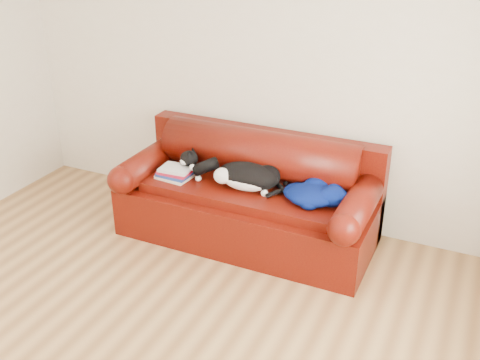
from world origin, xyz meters
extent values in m
plane|color=brown|center=(0.00, 0.00, 0.00)|extent=(4.50, 4.50, 0.00)
cube|color=beige|center=(0.00, 2.00, 1.30)|extent=(4.50, 0.02, 2.60)
cube|color=#3B0205|center=(0.19, 1.50, 0.21)|extent=(2.10, 0.90, 0.42)
cube|color=#3B0205|center=(0.19, 1.45, 0.45)|extent=(1.66, 0.62, 0.10)
cylinder|color=black|center=(-0.74, 1.17, 0.03)|extent=(0.06, 0.06, 0.05)
cylinder|color=black|center=(1.12, 1.17, 0.03)|extent=(0.06, 0.06, 0.05)
cylinder|color=black|center=(-0.74, 1.83, 0.03)|extent=(0.06, 0.06, 0.05)
cylinder|color=black|center=(1.12, 1.83, 0.03)|extent=(0.06, 0.06, 0.05)
cube|color=#3B0205|center=(0.19, 1.86, 0.42)|extent=(2.10, 0.18, 0.85)
cylinder|color=#3B0205|center=(0.19, 1.75, 0.68)|extent=(1.70, 0.40, 0.40)
cylinder|color=#3B0205|center=(-0.74, 1.50, 0.54)|extent=(0.24, 0.88, 0.24)
sphere|color=#3B0205|center=(-0.74, 1.06, 0.54)|extent=(0.24, 0.24, 0.24)
cylinder|color=#3B0205|center=(1.12, 1.50, 0.54)|extent=(0.24, 0.88, 0.24)
sphere|color=#3B0205|center=(1.12, 1.06, 0.54)|extent=(0.24, 0.24, 0.24)
cube|color=beige|center=(-0.41, 1.35, 0.51)|extent=(0.29, 0.24, 0.02)
cube|color=white|center=(-0.41, 1.35, 0.51)|extent=(0.28, 0.22, 0.02)
cube|color=#1C409A|center=(-0.41, 1.35, 0.54)|extent=(0.28, 0.22, 0.02)
cube|color=white|center=(-0.41, 1.35, 0.54)|extent=(0.26, 0.20, 0.02)
cube|color=#BC1535|center=(-0.41, 1.35, 0.56)|extent=(0.26, 0.20, 0.02)
cube|color=white|center=(-0.41, 1.35, 0.56)|extent=(0.25, 0.19, 0.02)
cube|color=silver|center=(-0.41, 1.35, 0.59)|extent=(0.26, 0.21, 0.02)
cube|color=white|center=(-0.41, 1.35, 0.59)|extent=(0.25, 0.19, 0.02)
ellipsoid|color=black|center=(0.22, 1.44, 0.61)|extent=(0.57, 0.42, 0.21)
ellipsoid|color=white|center=(0.21, 1.37, 0.57)|extent=(0.39, 0.26, 0.13)
ellipsoid|color=white|center=(0.03, 1.34, 0.61)|extent=(0.18, 0.17, 0.13)
ellipsoid|color=black|center=(0.36, 1.50, 0.59)|extent=(0.26, 0.26, 0.18)
ellipsoid|color=black|center=(-0.10, 1.33, 0.67)|extent=(0.19, 0.18, 0.13)
ellipsoid|color=white|center=(-0.13, 1.29, 0.66)|extent=(0.09, 0.08, 0.05)
sphere|color=#BF7272|center=(-0.14, 1.28, 0.66)|extent=(0.02, 0.02, 0.02)
cone|color=black|center=(-0.08, 1.30, 0.73)|extent=(0.07, 0.06, 0.06)
cone|color=black|center=(-0.10, 1.37, 0.73)|extent=(0.07, 0.06, 0.06)
cylinder|color=black|center=(0.48, 1.50, 0.53)|extent=(0.15, 0.16, 0.05)
sphere|color=white|center=(0.00, 1.31, 0.52)|extent=(0.05, 0.05, 0.05)
sphere|color=white|center=(0.39, 1.36, 0.52)|extent=(0.05, 0.05, 0.05)
ellipsoid|color=#020542|center=(0.76, 1.43, 0.57)|extent=(0.51, 0.49, 0.13)
ellipsoid|color=#020542|center=(0.91, 1.45, 0.58)|extent=(0.31, 0.29, 0.15)
ellipsoid|color=#020542|center=(0.64, 1.45, 0.55)|extent=(0.33, 0.35, 0.10)
ellipsoid|color=#020542|center=(0.75, 1.56, 0.58)|extent=(0.26, 0.23, 0.15)
ellipsoid|color=#020542|center=(0.77, 1.32, 0.55)|extent=(0.21, 0.22, 0.10)
ellipsoid|color=white|center=(0.86, 1.40, 0.58)|extent=(0.19, 0.13, 0.04)
camera|label=1|loc=(1.87, -2.27, 2.53)|focal=42.00mm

